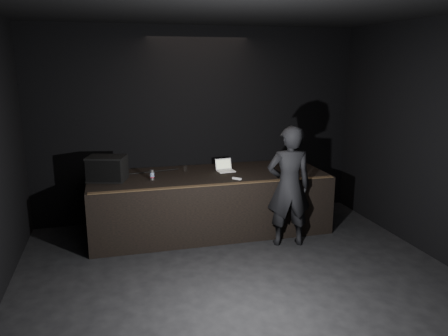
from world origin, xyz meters
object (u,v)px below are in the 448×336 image
Objects in this scene: stage_monitor at (107,168)px; beer_can at (152,175)px; laptop at (225,168)px; stage_riser at (209,202)px; person at (289,186)px.

beer_can is at bearing 4.69° from stage_monitor.
stage_riser is at bearing -162.79° from laptop.
stage_monitor is (-1.67, 0.01, 0.70)m from stage_riser.
beer_can is at bearing -171.27° from stage_riser.
stage_riser is at bearing 8.73° from beer_can.
laptop is at bearing 21.10° from stage_monitor.
laptop reaches higher than stage_riser.
stage_monitor is at bearing -10.17° from person.
laptop is at bearing -46.66° from person.
stage_riser is 1.81m from stage_monitor.
laptop is at bearing 12.80° from beer_can.
stage_monitor reaches higher than stage_riser.
person reaches higher than stage_monitor.
person is (2.75, -0.96, -0.24)m from stage_monitor.
stage_riser is at bearing -32.35° from person.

